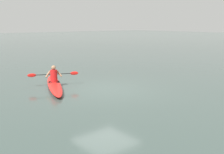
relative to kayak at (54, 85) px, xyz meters
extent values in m
plane|color=#384742|center=(-1.58, 1.88, -0.12)|extent=(160.00, 160.00, 0.00)
ellipsoid|color=red|center=(0.00, 0.00, 0.00)|extent=(2.38, 4.48, 0.24)
torus|color=black|center=(-0.06, -0.14, 0.10)|extent=(0.70, 0.70, 0.04)
cylinder|color=black|center=(-0.55, -1.27, 0.11)|extent=(0.18, 0.18, 0.02)
cylinder|color=red|center=(-0.05, -0.11, 0.40)|extent=(0.32, 0.32, 0.56)
sphere|color=#936B4C|center=(-0.05, -0.11, 0.79)|extent=(0.21, 0.21, 0.21)
cylinder|color=black|center=(-0.13, -0.30, 0.44)|extent=(1.83, 0.82, 0.03)
ellipsoid|color=red|center=(0.78, -0.69, 0.44)|extent=(0.38, 0.20, 0.17)
ellipsoid|color=red|center=(-1.04, 0.10, 0.44)|extent=(0.38, 0.20, 0.17)
cylinder|color=#936B4C|center=(0.16, -0.29, 0.48)|extent=(0.32, 0.15, 0.34)
cylinder|color=#936B4C|center=(-0.32, -0.08, 0.48)|extent=(0.24, 0.27, 0.34)
camera|label=1|loc=(5.88, 11.31, 2.81)|focal=43.88mm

